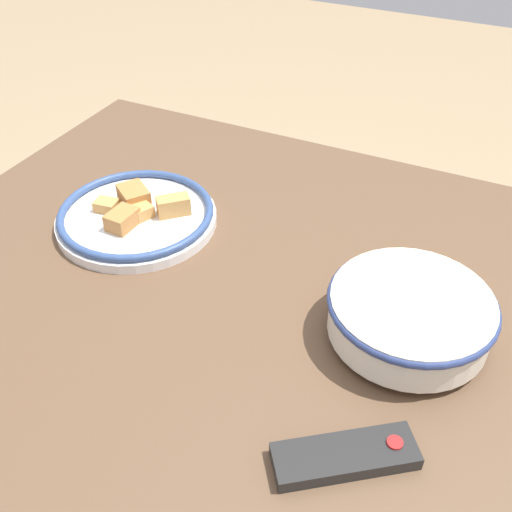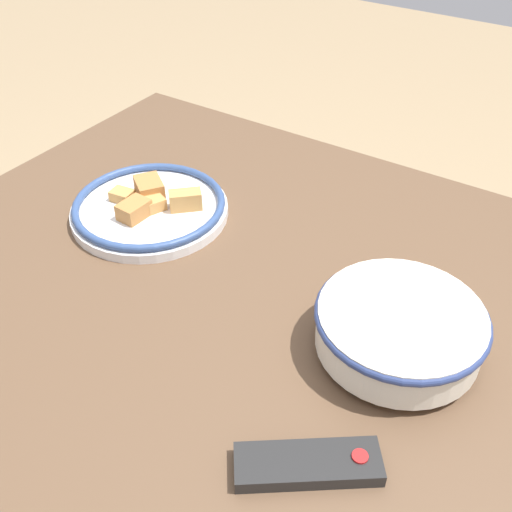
# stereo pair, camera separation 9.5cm
# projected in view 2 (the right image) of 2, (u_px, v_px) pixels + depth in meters

# --- Properties ---
(dining_table) EXTENTS (1.21, 0.98, 0.76)m
(dining_table) POSITION_uv_depth(u_px,v_px,m) (247.00, 325.00, 1.01)
(dining_table) COLOR brown
(dining_table) RESTS_ON ground_plane
(noodle_bowl) EXTENTS (0.24, 0.24, 0.08)m
(noodle_bowl) POSITION_uv_depth(u_px,v_px,m) (399.00, 329.00, 0.82)
(noodle_bowl) COLOR silver
(noodle_bowl) RESTS_ON dining_table
(food_plate) EXTENTS (0.29, 0.29, 0.05)m
(food_plate) POSITION_uv_depth(u_px,v_px,m) (150.00, 207.00, 1.09)
(food_plate) COLOR white
(food_plate) RESTS_ON dining_table
(tv_remote) EXTENTS (0.17, 0.15, 0.02)m
(tv_remote) POSITION_uv_depth(u_px,v_px,m) (308.00, 464.00, 0.69)
(tv_remote) COLOR black
(tv_remote) RESTS_ON dining_table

